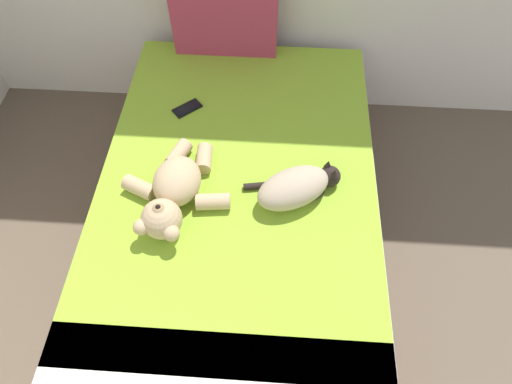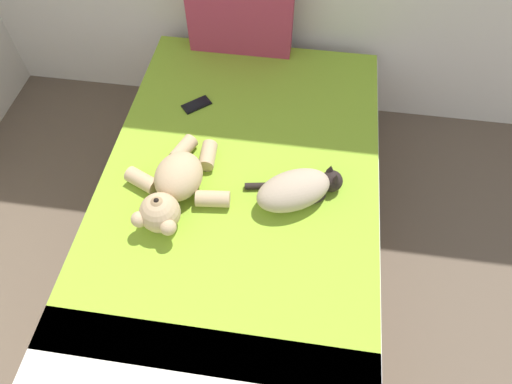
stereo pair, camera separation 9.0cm
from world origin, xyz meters
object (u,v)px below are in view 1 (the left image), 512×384
(teddy_bear, at_px, (173,192))
(cell_phone, at_px, (187,108))
(cat, at_px, (297,187))
(patterned_cushion, at_px, (225,16))
(bed, at_px, (239,212))

(teddy_bear, relative_size, cell_phone, 3.64)
(cat, bearing_deg, patterned_cushion, 112.24)
(bed, height_order, patterned_cushion, patterned_cushion)
(cat, height_order, cell_phone, cat)
(bed, xyz_separation_m, cat, (0.27, -0.07, 0.34))
(bed, distance_m, cell_phone, 0.61)
(patterned_cushion, height_order, cat, patterned_cushion)
(bed, relative_size, teddy_bear, 3.62)
(bed, xyz_separation_m, patterned_cushion, (-0.15, 0.96, 0.48))
(patterned_cushion, xyz_separation_m, cell_phone, (-0.16, -0.50, -0.21))
(cat, distance_m, cell_phone, 0.78)
(teddy_bear, height_order, cell_phone, teddy_bear)
(bed, height_order, cell_phone, cell_phone)
(bed, distance_m, cat, 0.44)
(cat, relative_size, cell_phone, 2.77)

